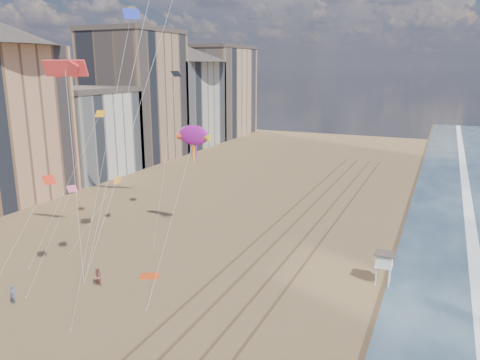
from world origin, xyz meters
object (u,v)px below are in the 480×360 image
object	(u,v)px
lifeguard_stand	(384,260)
kite_flyer_a	(13,295)
grounded_kite	(150,276)
kite_flyer_b	(98,277)
show_kite	(194,136)

from	to	relation	value
lifeguard_stand	kite_flyer_a	bearing A→B (deg)	-149.64
grounded_kite	kite_flyer_b	world-z (taller)	kite_flyer_b
kite_flyer_a	lifeguard_stand	bearing A→B (deg)	30.05
lifeguard_stand	kite_flyer_b	size ratio (longest dim) A/B	1.72
kite_flyer_b	lifeguard_stand	bearing A→B (deg)	32.44
grounded_kite	kite_flyer_a	bearing A→B (deg)	-157.42
kite_flyer_b	kite_flyer_a	bearing A→B (deg)	-120.52
grounded_kite	kite_flyer_b	xyz separation A→B (m)	(-3.35, -3.78, 0.84)
lifeguard_stand	grounded_kite	size ratio (longest dim) A/B	1.75
lifeguard_stand	kite_flyer_b	bearing A→B (deg)	-155.28
grounded_kite	kite_flyer_a	xyz separation A→B (m)	(-7.99, -9.67, 0.83)
show_kite	kite_flyer_b	world-z (taller)	show_kite
kite_flyer_a	kite_flyer_b	world-z (taller)	kite_flyer_b
show_kite	kite_flyer_a	bearing A→B (deg)	-107.31
kite_flyer_a	kite_flyer_b	bearing A→B (deg)	51.45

